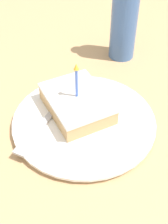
% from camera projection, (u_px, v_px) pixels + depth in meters
% --- Properties ---
extents(ground_plane, '(2.40, 2.40, 0.04)m').
position_uv_depth(ground_plane, '(79.00, 146.00, 0.58)').
color(ground_plane, tan).
rests_on(ground_plane, ground).
extents(plate, '(0.27, 0.27, 0.01)m').
position_uv_depth(plate, '(84.00, 121.00, 0.59)').
color(plate, white).
rests_on(plate, ground_plane).
extents(cake_slice, '(0.10, 0.14, 0.11)m').
position_uv_depth(cake_slice, '(77.00, 103.00, 0.59)').
color(cake_slice, tan).
rests_on(cake_slice, plate).
extents(fork, '(0.17, 0.14, 0.00)m').
position_uv_depth(fork, '(45.00, 122.00, 0.57)').
color(fork, '#B2B2B7').
rests_on(fork, plate).
extents(bottle, '(0.06, 0.06, 0.21)m').
position_uv_depth(bottle, '(124.00, 23.00, 0.71)').
color(bottle, '#3F66A5').
rests_on(bottle, ground_plane).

